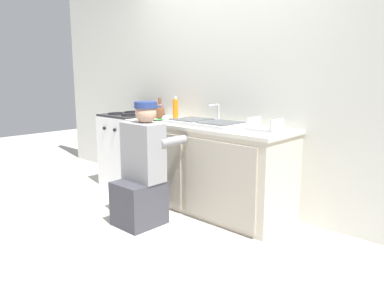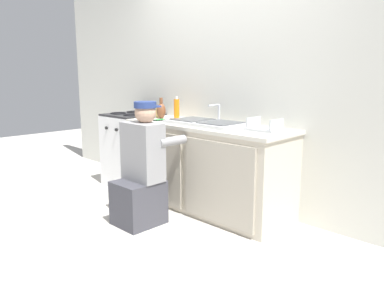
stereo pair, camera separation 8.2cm
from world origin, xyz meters
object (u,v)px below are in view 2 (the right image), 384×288
object	(u,v)px
stove_range	(134,149)
soap_bottle_orange	(177,109)
sink_double_basin	(206,122)
plumber_person	(141,174)
condiment_jar	(159,112)
vase_decorative	(161,110)
cell_phone	(160,120)
dish_rack_tray	(265,128)

from	to	relation	value
stove_range	soap_bottle_orange	xyz separation A→B (m)	(0.70, 0.07, 0.53)
sink_double_basin	plumber_person	size ratio (longest dim) A/B	0.72
sink_double_basin	condiment_jar	world-z (taller)	sink_double_basin
vase_decorative	cell_phone	bearing A→B (deg)	-45.47
stove_range	cell_phone	distance (m)	0.78
stove_range	plumber_person	size ratio (longest dim) A/B	0.80
soap_bottle_orange	sink_double_basin	bearing A→B (deg)	-8.15
sink_double_basin	vase_decorative	bearing A→B (deg)	179.03
vase_decorative	dish_rack_tray	size ratio (longest dim) A/B	0.82
cell_phone	plumber_person	bearing A→B (deg)	-54.69
condiment_jar	sink_double_basin	bearing A→B (deg)	-4.84
stove_range	vase_decorative	distance (m)	0.72
condiment_jar	dish_rack_tray	bearing A→B (deg)	-0.81
stove_range	plumber_person	bearing A→B (deg)	-33.68
plumber_person	cell_phone	xyz separation A→B (m)	(-0.41, 0.58, 0.40)
plumber_person	condiment_jar	size ratio (longest dim) A/B	8.63
stove_range	condiment_jar	xyz separation A→B (m)	(0.40, 0.07, 0.48)
dish_rack_tray	plumber_person	bearing A→B (deg)	-136.55
stove_range	cell_phone	bearing A→B (deg)	-10.79
plumber_person	dish_rack_tray	xyz separation A→B (m)	(0.79, 0.75, 0.42)
plumber_person	soap_bottle_orange	xyz separation A→B (m)	(-0.36, 0.77, 0.51)
stove_range	plumber_person	distance (m)	1.26
sink_double_basin	plumber_person	world-z (taller)	plumber_person
sink_double_basin	vase_decorative	world-z (taller)	vase_decorative
soap_bottle_orange	dish_rack_tray	distance (m)	1.15
sink_double_basin	cell_phone	world-z (taller)	sink_double_basin
soap_bottle_orange	condiment_jar	xyz separation A→B (m)	(-0.29, -0.00, -0.05)
vase_decorative	condiment_jar	bearing A→B (deg)	151.97
stove_range	dish_rack_tray	bearing A→B (deg)	1.52
cell_phone	vase_decorative	bearing A→B (deg)	134.53
soap_bottle_orange	vase_decorative	bearing A→B (deg)	-162.16
sink_double_basin	dish_rack_tray	distance (m)	0.65
vase_decorative	dish_rack_tray	bearing A→B (deg)	1.51
plumber_person	cell_phone	distance (m)	0.81
stove_range	cell_phone	xyz separation A→B (m)	(0.64, -0.12, 0.42)
soap_bottle_orange	dish_rack_tray	xyz separation A→B (m)	(1.15, -0.03, -0.09)
soap_bottle_orange	vase_decorative	size ratio (longest dim) A/B	1.09
dish_rack_tray	cell_phone	xyz separation A→B (m)	(-1.20, -0.17, -0.02)
sink_double_basin	soap_bottle_orange	distance (m)	0.52
soap_bottle_orange	condiment_jar	size ratio (longest dim) A/B	1.95
stove_range	vase_decorative	bearing A→B (deg)	1.56
sink_double_basin	plumber_person	distance (m)	0.83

